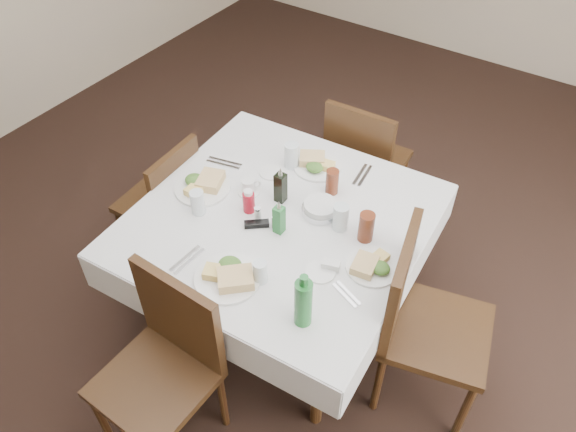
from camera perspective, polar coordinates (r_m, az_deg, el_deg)
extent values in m
plane|color=black|center=(3.44, 1.77, -9.00)|extent=(7.00, 7.00, 0.00)
cylinder|color=black|center=(3.12, -13.86, -7.81)|extent=(0.06, 0.06, 0.72)
cylinder|color=black|center=(3.65, -3.54, 3.01)|extent=(0.06, 0.06, 0.72)
cylinder|color=black|center=(2.75, 3.08, -16.56)|extent=(0.06, 0.06, 0.72)
cylinder|color=black|center=(3.34, 11.39, -2.89)|extent=(0.06, 0.06, 0.72)
cube|color=black|center=(2.87, -0.83, -0.55)|extent=(1.35, 1.35, 0.03)
cube|color=silver|center=(2.86, -0.83, -0.25)|extent=(1.49, 1.49, 0.01)
cube|color=silver|center=(3.40, 5.31, 5.61)|extent=(1.40, 0.10, 0.22)
cube|color=silver|center=(2.58, -9.01, -11.49)|extent=(1.40, 0.10, 0.22)
cube|color=silver|center=(2.76, 11.91, -7.04)|extent=(0.10, 1.40, 0.22)
cube|color=silver|center=(3.26, -11.49, 2.75)|extent=(0.10, 1.40, 0.22)
cube|color=black|center=(3.73, 8.14, 5.68)|extent=(0.46, 0.46, 0.04)
cube|color=black|center=(3.43, 7.07, 7.08)|extent=(0.45, 0.06, 0.49)
cylinder|color=black|center=(3.97, 11.53, 3.60)|extent=(0.04, 0.04, 0.46)
cylinder|color=black|center=(3.69, 9.18, 0.30)|extent=(0.04, 0.04, 0.46)
cylinder|color=black|center=(4.07, 6.55, 5.51)|extent=(0.04, 0.04, 0.46)
cylinder|color=black|center=(3.80, 3.92, 2.42)|extent=(0.04, 0.04, 0.46)
cube|color=black|center=(2.68, -13.40, -16.22)|extent=(0.48, 0.48, 0.04)
cube|color=black|center=(2.53, -10.95, -10.12)|extent=(0.47, 0.06, 0.51)
cylinder|color=black|center=(2.93, -18.41, -18.93)|extent=(0.04, 0.04, 0.48)
cylinder|color=black|center=(3.03, -12.65, -13.81)|extent=(0.04, 0.04, 0.48)
cylinder|color=black|center=(2.86, -6.66, -18.03)|extent=(0.04, 0.04, 0.48)
cube|color=black|center=(2.82, 14.96, -11.32)|extent=(0.58, 0.58, 0.04)
cube|color=black|center=(2.61, 11.28, -6.83)|extent=(0.16, 0.48, 0.53)
cylinder|color=black|center=(2.93, 17.52, -18.28)|extent=(0.04, 0.04, 0.50)
cylinder|color=black|center=(2.91, 9.17, -16.32)|extent=(0.04, 0.04, 0.50)
cylinder|color=black|center=(3.16, 18.53, -11.78)|extent=(0.04, 0.04, 0.50)
cylinder|color=black|center=(3.14, 11.00, -9.96)|extent=(0.04, 0.04, 0.50)
cube|color=black|center=(3.53, -13.12, 1.41)|extent=(0.43, 0.43, 0.04)
cube|color=black|center=(3.28, -11.27, 3.16)|extent=(0.06, 0.41, 0.45)
cylinder|color=black|center=(3.86, -12.93, 1.57)|extent=(0.03, 0.03, 0.42)
cylinder|color=black|center=(3.67, -8.73, -0.33)|extent=(0.03, 0.03, 0.42)
cylinder|color=black|center=(3.69, -16.45, -1.66)|extent=(0.03, 0.03, 0.42)
cylinder|color=black|center=(3.50, -12.24, -3.84)|extent=(0.03, 0.03, 0.42)
cylinder|color=white|center=(3.15, 3.00, 5.05)|extent=(0.27, 0.27, 0.01)
cube|color=tan|center=(3.16, 2.48, 5.85)|extent=(0.18, 0.16, 0.04)
cube|color=#E8C25D|center=(3.13, 3.87, 5.16)|extent=(0.10, 0.08, 0.03)
ellipsoid|color=#1E6016|center=(3.10, 2.72, 4.99)|extent=(0.10, 0.09, 0.04)
cylinder|color=white|center=(2.59, -6.15, -6.29)|extent=(0.31, 0.31, 0.02)
cube|color=tan|center=(2.54, -5.35, -6.35)|extent=(0.20, 0.20, 0.05)
cube|color=#E8C25D|center=(2.58, -7.42, -5.69)|extent=(0.13, 0.11, 0.04)
ellipsoid|color=#1E6016|center=(2.60, -5.90, -4.96)|extent=(0.11, 0.10, 0.05)
cylinder|color=white|center=(2.65, 8.57, -5.11)|extent=(0.25, 0.25, 0.01)
cube|color=tan|center=(2.61, 7.80, -4.95)|extent=(0.12, 0.15, 0.04)
cube|color=#E8C25D|center=(2.66, 9.26, -4.24)|extent=(0.08, 0.10, 0.03)
ellipsoid|color=#1E6016|center=(2.61, 9.35, -5.20)|extent=(0.09, 0.08, 0.04)
cylinder|color=white|center=(3.04, -8.68, 2.82)|extent=(0.30, 0.30, 0.02)
cube|color=tan|center=(3.03, -7.89, 3.59)|extent=(0.17, 0.19, 0.05)
cube|color=#E8C25D|center=(3.00, -9.42, 2.63)|extent=(0.08, 0.10, 0.04)
ellipsoid|color=#1E6016|center=(3.05, -9.45, 3.62)|extent=(0.11, 0.10, 0.05)
cylinder|color=white|center=(3.11, -1.64, 4.47)|extent=(0.14, 0.14, 0.01)
cylinder|color=white|center=(2.61, 3.29, -5.68)|extent=(0.14, 0.14, 0.01)
cylinder|color=silver|center=(3.12, 0.37, 6.16)|extent=(0.08, 0.08, 0.15)
cylinder|color=silver|center=(2.53, -2.84, -5.68)|extent=(0.06, 0.06, 0.12)
cylinder|color=silver|center=(2.76, 5.36, -0.13)|extent=(0.08, 0.08, 0.14)
cylinder|color=silver|center=(2.87, -9.17, 1.37)|extent=(0.07, 0.07, 0.13)
cylinder|color=maroon|center=(2.96, 4.51, 3.50)|extent=(0.07, 0.07, 0.14)
cylinder|color=maroon|center=(2.72, 7.95, -1.11)|extent=(0.08, 0.08, 0.16)
cylinder|color=silver|center=(2.87, 3.31, 0.59)|extent=(0.19, 0.19, 0.03)
cylinder|color=silver|center=(2.85, 3.33, 0.97)|extent=(0.17, 0.17, 0.04)
cube|color=black|center=(2.89, -0.76, 2.90)|extent=(0.05, 0.05, 0.17)
cone|color=silver|center=(2.82, -0.78, 4.57)|extent=(0.03, 0.03, 0.05)
cube|color=#206C2C|center=(2.73, -0.91, -0.37)|extent=(0.05, 0.05, 0.16)
cone|color=silver|center=(2.66, -0.94, 1.17)|extent=(0.03, 0.03, 0.04)
cylinder|color=#B31223|center=(2.86, -4.00, 1.40)|extent=(0.06, 0.06, 0.11)
cylinder|color=white|center=(2.81, -4.07, 2.41)|extent=(0.05, 0.05, 0.02)
cylinder|color=white|center=(2.83, -3.09, 0.19)|extent=(0.03, 0.03, 0.06)
cylinder|color=silver|center=(2.80, -3.12, 0.75)|extent=(0.03, 0.03, 0.01)
cylinder|color=#423224|center=(2.78, -1.33, -0.73)|extent=(0.03, 0.03, 0.06)
cylinder|color=silver|center=(2.76, -1.34, -0.20)|extent=(0.03, 0.03, 0.01)
cylinder|color=white|center=(3.00, -4.02, 2.47)|extent=(0.12, 0.12, 0.01)
cylinder|color=white|center=(2.97, -4.06, 3.08)|extent=(0.07, 0.07, 0.08)
cylinder|color=black|center=(2.95, -4.08, 3.47)|extent=(0.06, 0.06, 0.01)
torus|color=white|center=(2.98, -3.23, 3.26)|extent=(0.04, 0.05, 0.05)
cube|color=black|center=(2.81, -3.20, -0.81)|extent=(0.12, 0.11, 0.03)
cylinder|color=#206C2C|center=(2.34, 1.56, -8.84)|extent=(0.08, 0.08, 0.25)
cylinder|color=#206C2C|center=(2.23, 1.63, -6.57)|extent=(0.04, 0.04, 0.05)
cube|color=white|center=(2.62, 4.37, -4.98)|extent=(0.09, 0.07, 0.04)
cube|color=pink|center=(2.61, 4.38, -4.88)|extent=(0.07, 0.05, 0.02)
cube|color=silver|center=(3.12, 7.30, 4.21)|extent=(0.04, 0.19, 0.01)
cube|color=silver|center=(3.12, 7.82, 4.05)|extent=(0.04, 0.19, 0.01)
cube|color=silver|center=(2.69, -9.97, -4.55)|extent=(0.03, 0.20, 0.01)
cube|color=silver|center=(2.70, -10.42, -4.26)|extent=(0.03, 0.20, 0.01)
cube|color=silver|center=(2.53, 5.75, -8.04)|extent=(0.15, 0.07, 0.01)
cube|color=silver|center=(2.54, 6.19, -7.78)|extent=(0.15, 0.07, 0.01)
cube|color=silver|center=(3.21, -6.37, 5.53)|extent=(0.20, 0.06, 0.01)
cube|color=silver|center=(3.19, -6.62, 5.19)|extent=(0.20, 0.06, 0.01)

